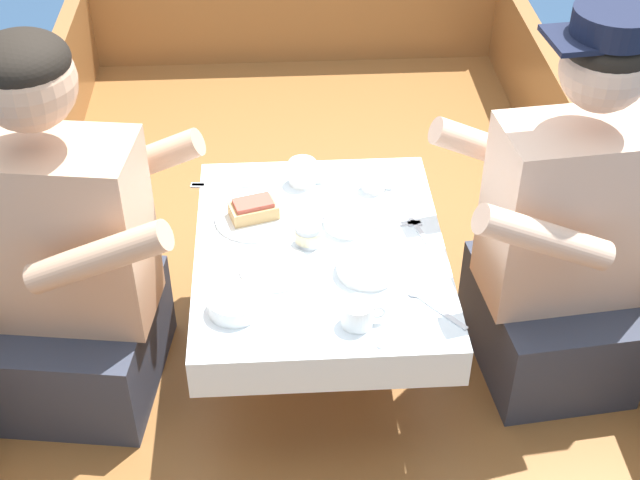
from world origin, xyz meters
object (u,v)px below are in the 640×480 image
object	(u,v)px
person_starboard	(564,243)
sandwich	(254,209)
coffee_cup_port	(374,181)
tin_can	(308,235)
coffee_cup_starboard	(303,172)
coffee_cup_center	(358,313)
person_port	(69,261)

from	to	relation	value
person_starboard	sandwich	distance (m)	0.78
sandwich	coffee_cup_port	xyz separation A→B (m)	(0.32, 0.12, -0.01)
coffee_cup_port	tin_can	world-z (taller)	tin_can
sandwich	coffee_cup_port	bearing A→B (deg)	20.10
coffee_cup_port	person_starboard	bearing A→B (deg)	-29.55
coffee_cup_starboard	tin_can	distance (m)	0.26
coffee_cup_starboard	coffee_cup_center	distance (m)	0.56
person_starboard	coffee_cup_starboard	distance (m)	0.70
person_port	coffee_cup_port	distance (m)	0.81
sandwich	coffee_cup_center	bearing A→B (deg)	-59.93
person_starboard	coffee_cup_starboard	xyz separation A→B (m)	(-0.64, 0.29, 0.04)
sandwich	coffee_cup_port	size ratio (longest dim) A/B	1.49
coffee_cup_center	coffee_cup_port	bearing A→B (deg)	79.90
person_starboard	tin_can	size ratio (longest dim) A/B	15.24
tin_can	sandwich	bearing A→B (deg)	141.65
sandwich	coffee_cup_starboard	xyz separation A→B (m)	(0.13, 0.16, 0.00)
coffee_cup_starboard	coffee_cup_center	size ratio (longest dim) A/B	1.02
coffee_cup_port	coffee_cup_center	xyz separation A→B (m)	(-0.09, -0.51, 0.00)
sandwich	coffee_cup_center	xyz separation A→B (m)	(0.23, -0.40, -0.00)
coffee_cup_port	coffee_cup_starboard	world-z (taller)	coffee_cup_starboard
person_starboard	tin_can	bearing A→B (deg)	-8.84
person_port	coffee_cup_starboard	xyz separation A→B (m)	(0.58, 0.30, 0.03)
person_port	coffee_cup_center	world-z (taller)	person_port
coffee_cup_center	tin_can	size ratio (longest dim) A/B	1.50
coffee_cup_starboard	coffee_cup_center	world-z (taller)	coffee_cup_starboard
person_port	sandwich	xyz separation A→B (m)	(0.45, 0.14, 0.03)
coffee_cup_starboard	sandwich	bearing A→B (deg)	-129.92
coffee_cup_starboard	tin_can	xyz separation A→B (m)	(0.00, -0.26, -0.01)
sandwich	coffee_cup_starboard	bearing A→B (deg)	50.08
sandwich	coffee_cup_port	distance (m)	0.34
coffee_cup_center	person_starboard	bearing A→B (deg)	25.73
person_port	coffee_cup_port	bearing A→B (deg)	26.94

